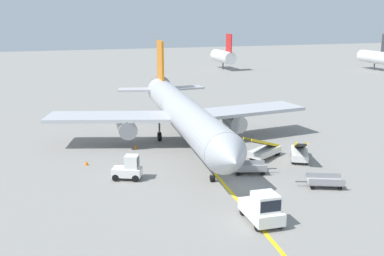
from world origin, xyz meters
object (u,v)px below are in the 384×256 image
(baggage_tug_near_wing, at_px, (129,169))
(safety_cone_wingtip_left, at_px, (86,163))
(pushback_tug, at_px, (262,208))
(baggage_cart_loaded, at_px, (250,168))
(belt_loader_aft_hold, at_px, (300,152))
(baggage_cart_empty_trailing, at_px, (325,182))
(airliner, at_px, (182,112))
(ground_crew_marshaller, at_px, (213,161))
(belt_loader_forward_hold, at_px, (264,150))
(safety_cone_nose_right, at_px, (211,143))
(safety_cone_nose_left, at_px, (135,147))

(baggage_tug_near_wing, relative_size, safety_cone_wingtip_left, 6.18)
(pushback_tug, relative_size, baggage_cart_loaded, 0.96)
(belt_loader_aft_hold, bearing_deg, baggage_tug_near_wing, -179.57)
(pushback_tug, relative_size, baggage_cart_empty_trailing, 0.97)
(belt_loader_aft_hold, distance_m, baggage_cart_loaded, 6.37)
(airliner, bearing_deg, safety_cone_wingtip_left, -157.38)
(baggage_tug_near_wing, xyz_separation_m, ground_crew_marshaller, (7.43, -0.31, -0.02))
(belt_loader_forward_hold, height_order, baggage_cart_empty_trailing, belt_loader_forward_hold)
(belt_loader_forward_hold, relative_size, safety_cone_nose_right, 11.21)
(baggage_cart_loaded, bearing_deg, airliner, 103.95)
(baggage_cart_loaded, relative_size, safety_cone_wingtip_left, 8.69)
(baggage_tug_near_wing, distance_m, belt_loader_forward_hold, 13.60)
(airliner, distance_m, safety_cone_nose_right, 4.53)
(baggage_cart_loaded, xyz_separation_m, ground_crew_marshaller, (-2.85, 1.49, 0.44))
(ground_crew_marshaller, relative_size, safety_cone_wingtip_left, 3.86)
(belt_loader_aft_hold, xyz_separation_m, safety_cone_nose_right, (-6.14, 7.38, -0.56))
(belt_loader_forward_hold, relative_size, safety_cone_nose_left, 11.21)
(belt_loader_aft_hold, relative_size, safety_cone_wingtip_left, 11.33)
(baggage_cart_empty_trailing, bearing_deg, belt_loader_aft_hold, 75.13)
(baggage_cart_empty_trailing, xyz_separation_m, safety_cone_nose_right, (-4.32, 14.24, -0.25))
(airliner, relative_size, pushback_tug, 9.62)
(pushback_tug, bearing_deg, belt_loader_aft_hold, 49.44)
(baggage_tug_near_wing, height_order, baggage_cart_loaded, baggage_tug_near_wing)
(baggage_cart_loaded, bearing_deg, baggage_tug_near_wing, 170.02)
(airliner, relative_size, safety_cone_nose_right, 80.33)
(airliner, bearing_deg, baggage_cart_loaded, -76.05)
(pushback_tug, distance_m, safety_cone_wingtip_left, 18.69)
(airliner, distance_m, baggage_cart_loaded, 11.81)
(airliner, distance_m, baggage_tug_near_wing, 12.21)
(baggage_tug_near_wing, height_order, belt_loader_forward_hold, belt_loader_forward_hold)
(baggage_cart_empty_trailing, xyz_separation_m, ground_crew_marshaller, (-7.09, 6.42, 0.44))
(airliner, height_order, ground_crew_marshaller, airliner)
(baggage_cart_loaded, bearing_deg, belt_loader_forward_hold, 48.53)
(belt_loader_forward_hold, xyz_separation_m, safety_cone_wingtip_left, (-16.47, 3.10, -0.56))
(baggage_cart_empty_trailing, relative_size, ground_crew_marshaller, 2.22)
(belt_loader_forward_hold, height_order, safety_cone_wingtip_left, belt_loader_forward_hold)
(safety_cone_nose_right, bearing_deg, baggage_tug_near_wing, -143.63)
(baggage_cart_loaded, bearing_deg, belt_loader_aft_hold, 17.70)
(belt_loader_aft_hold, height_order, baggage_cart_loaded, belt_loader_aft_hold)
(pushback_tug, bearing_deg, baggage_cart_empty_trailing, 28.86)
(baggage_cart_empty_trailing, relative_size, safety_cone_nose_right, 8.58)
(baggage_cart_loaded, xyz_separation_m, safety_cone_nose_right, (-0.09, 9.31, -0.25))
(safety_cone_nose_left, bearing_deg, belt_loader_forward_hold, -32.04)
(ground_crew_marshaller, bearing_deg, pushback_tug, -93.11)
(pushback_tug, relative_size, ground_crew_marshaller, 2.16)
(safety_cone_nose_left, xyz_separation_m, safety_cone_nose_right, (7.84, -1.27, 0.00))
(safety_cone_nose_left, bearing_deg, pushback_tug, -77.14)
(baggage_cart_empty_trailing, height_order, safety_cone_nose_right, baggage_cart_empty_trailing)
(safety_cone_wingtip_left, bearing_deg, baggage_cart_empty_trailing, -33.62)
(airliner, xyz_separation_m, safety_cone_wingtip_left, (-10.52, -4.38, -3.20))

